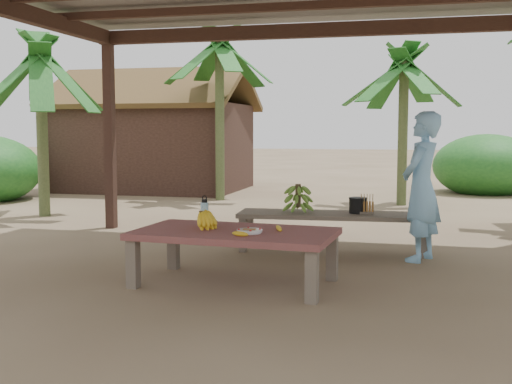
% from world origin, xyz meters
% --- Properties ---
extents(ground, '(80.00, 80.00, 0.00)m').
position_xyz_m(ground, '(0.00, 0.00, 0.00)').
color(ground, brown).
rests_on(ground, ground).
extents(work_table, '(1.87, 1.13, 0.50)m').
position_xyz_m(work_table, '(-0.14, -0.54, 0.43)').
color(work_table, brown).
rests_on(work_table, ground).
extents(bench, '(2.24, 0.76, 0.45)m').
position_xyz_m(bench, '(0.53, 1.28, 0.39)').
color(bench, brown).
rests_on(bench, ground).
extents(ripe_banana_bunch, '(0.30, 0.26, 0.18)m').
position_xyz_m(ripe_banana_bunch, '(-0.48, -0.48, 0.59)').
color(ripe_banana_bunch, yellow).
rests_on(ripe_banana_bunch, work_table).
extents(plate, '(0.23, 0.23, 0.04)m').
position_xyz_m(plate, '(0.03, -0.65, 0.52)').
color(plate, white).
rests_on(plate, work_table).
extents(loose_banana_front, '(0.15, 0.09, 0.04)m').
position_xyz_m(loose_banana_front, '(-0.01, -0.84, 0.52)').
color(loose_banana_front, yellow).
rests_on(loose_banana_front, work_table).
extents(loose_banana_side, '(0.10, 0.16, 0.04)m').
position_xyz_m(loose_banana_side, '(0.25, -0.45, 0.52)').
color(loose_banana_side, yellow).
rests_on(loose_banana_side, work_table).
extents(water_flask, '(0.08, 0.08, 0.29)m').
position_xyz_m(water_flask, '(-0.52, -0.26, 0.62)').
color(water_flask, '#40A1CA').
rests_on(water_flask, work_table).
extents(green_banana_stalk, '(0.33, 0.33, 0.35)m').
position_xyz_m(green_banana_stalk, '(0.12, 1.25, 0.62)').
color(green_banana_stalk, '#598C2D').
rests_on(green_banana_stalk, bench).
extents(cooking_pot, '(0.21, 0.21, 0.18)m').
position_xyz_m(cooking_pot, '(0.82, 1.34, 0.54)').
color(cooking_pot, black).
rests_on(cooking_pot, bench).
extents(skewer_rack, '(0.19, 0.09, 0.24)m').
position_xyz_m(skewer_rack, '(0.92, 1.26, 0.57)').
color(skewer_rack, '#A57F47').
rests_on(skewer_rack, bench).
extents(woman, '(0.57, 0.69, 1.61)m').
position_xyz_m(woman, '(1.52, 0.97, 0.81)').
color(woman, '#7AB8E8').
rests_on(woman, ground).
extents(hut, '(4.40, 3.43, 2.85)m').
position_xyz_m(hut, '(-4.50, 8.00, 1.10)').
color(hut, black).
rests_on(hut, ground).
extents(banana_plant_n, '(1.80, 1.80, 2.87)m').
position_xyz_m(banana_plant_n, '(1.22, 6.17, 2.39)').
color(banana_plant_n, '#596638').
rests_on(banana_plant_n, ground).
extents(banana_plant_nw, '(1.80, 1.80, 3.35)m').
position_xyz_m(banana_plant_nw, '(-2.35, 6.19, 2.85)').
color(banana_plant_nw, '#596638').
rests_on(banana_plant_nw, ground).
extents(banana_plant_w, '(1.80, 1.80, 2.80)m').
position_xyz_m(banana_plant_w, '(-4.45, 3.20, 2.32)').
color(banana_plant_w, '#596638').
rests_on(banana_plant_w, ground).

